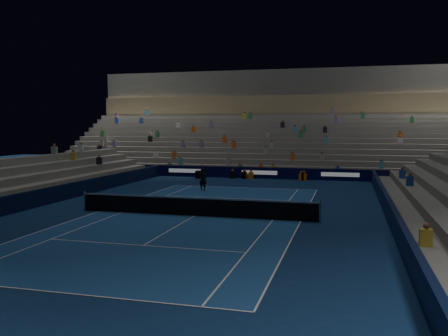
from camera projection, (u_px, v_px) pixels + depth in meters
name	position (u px, v px, depth m)	size (l,w,h in m)	color
ground	(195.00, 216.00, 24.75)	(90.00, 90.00, 0.00)	#0C2349
court_surface	(195.00, 216.00, 24.75)	(10.97, 23.77, 0.01)	navy
sponsor_barrier_far	(260.00, 173.00, 42.53)	(44.00, 0.25, 1.00)	black
sponsor_barrier_east	(392.00, 215.00, 22.25)	(0.25, 37.00, 1.00)	black
sponsor_barrier_west	(33.00, 199.00, 27.17)	(0.25, 37.00, 1.00)	black
grandstand_main	(276.00, 138.00, 51.33)	(44.00, 15.20, 11.20)	slate
tennis_net	(195.00, 206.00, 24.71)	(12.90, 0.10, 1.10)	#B2B2B7
tennis_player	(203.00, 179.00, 34.49)	(0.61, 0.40, 1.68)	black
broadcast_camera	(199.00, 174.00, 42.76)	(0.55, 0.99, 0.67)	black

